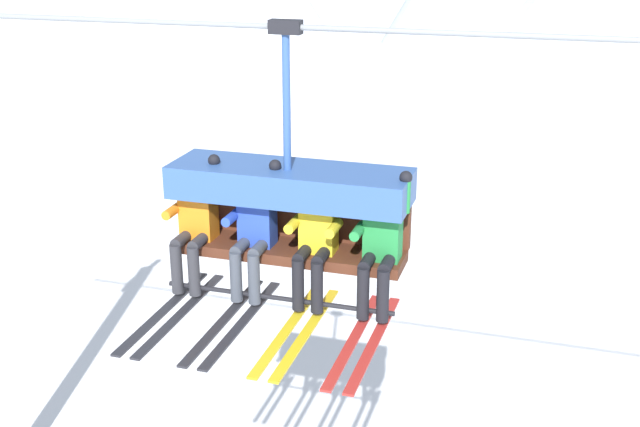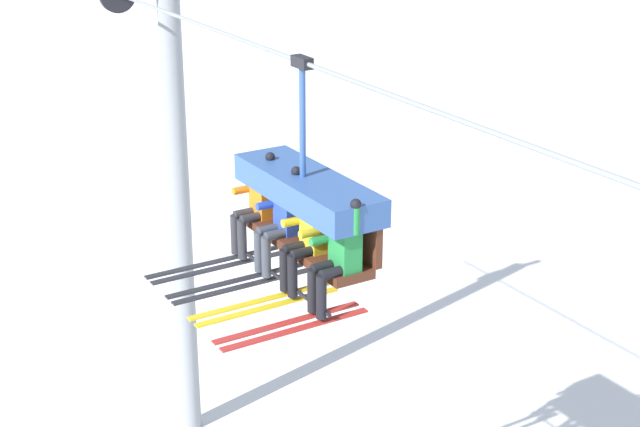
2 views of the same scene
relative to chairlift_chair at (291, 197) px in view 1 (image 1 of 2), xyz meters
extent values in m
cylinder|color=gray|center=(2.20, -0.07, 1.55)|extent=(17.32, 0.05, 0.05)
cube|color=#512819|center=(0.00, -0.07, -0.51)|extent=(2.17, 0.48, 0.10)
cube|color=#512819|center=(0.00, 0.21, -0.23)|extent=(2.17, 0.08, 0.45)
cube|color=#335699|center=(0.00, -0.01, 0.14)|extent=(2.21, 0.68, 0.30)
cylinder|color=black|center=(0.00, -0.39, -0.84)|extent=(2.17, 0.04, 0.04)
cylinder|color=#335699|center=(0.00, -0.07, 0.89)|extent=(0.07, 0.07, 1.21)
cube|color=black|center=(0.00, -0.07, 1.55)|extent=(0.28, 0.12, 0.12)
cube|color=orange|center=(-0.89, -0.09, -0.20)|extent=(0.32, 0.22, 0.52)
sphere|color=maroon|center=(-0.89, -0.09, 0.16)|extent=(0.22, 0.22, 0.22)
ellipsoid|color=black|center=(-0.89, -0.19, 0.16)|extent=(0.17, 0.04, 0.08)
cylinder|color=#2D2D33|center=(-0.98, -0.26, -0.42)|extent=(0.11, 0.34, 0.11)
cylinder|color=#2D2D33|center=(-0.81, -0.26, -0.42)|extent=(0.11, 0.34, 0.11)
cylinder|color=#2D2D33|center=(-0.98, -0.43, -0.66)|extent=(0.11, 0.11, 0.48)
cylinder|color=#2D2D33|center=(-0.81, -0.43, -0.66)|extent=(0.11, 0.11, 0.48)
cube|color=#232328|center=(-0.98, -0.73, -0.95)|extent=(0.09, 1.70, 0.02)
cube|color=#232328|center=(-0.81, -0.73, -0.95)|extent=(0.09, 1.70, 0.02)
cylinder|color=orange|center=(-1.08, -0.24, -0.16)|extent=(0.09, 0.30, 0.09)
cylinder|color=orange|center=(-0.71, -0.09, 0.15)|extent=(0.09, 0.09, 0.30)
sphere|color=black|center=(-0.71, -0.09, 0.32)|extent=(0.11, 0.11, 0.11)
cube|color=#2847B7|center=(-0.30, -0.09, -0.20)|extent=(0.32, 0.22, 0.52)
sphere|color=silver|center=(-0.30, -0.09, 0.16)|extent=(0.22, 0.22, 0.22)
ellipsoid|color=black|center=(-0.30, -0.19, 0.16)|extent=(0.17, 0.04, 0.08)
cylinder|color=#3D424C|center=(-0.39, -0.26, -0.42)|extent=(0.11, 0.34, 0.11)
cylinder|color=#3D424C|center=(-0.21, -0.26, -0.42)|extent=(0.11, 0.34, 0.11)
cylinder|color=#3D424C|center=(-0.39, -0.43, -0.66)|extent=(0.11, 0.11, 0.48)
cylinder|color=#3D424C|center=(-0.21, -0.43, -0.66)|extent=(0.11, 0.11, 0.48)
cube|color=#232328|center=(-0.39, -0.73, -0.95)|extent=(0.09, 1.70, 0.02)
cube|color=#232328|center=(-0.21, -0.73, -0.95)|extent=(0.09, 1.70, 0.02)
cylinder|color=#2847B7|center=(-0.49, -0.24, -0.16)|extent=(0.09, 0.30, 0.09)
cylinder|color=#2847B7|center=(-0.11, -0.09, 0.15)|extent=(0.09, 0.09, 0.30)
sphere|color=black|center=(-0.11, -0.09, 0.32)|extent=(0.11, 0.11, 0.11)
cube|color=yellow|center=(0.30, -0.09, -0.20)|extent=(0.32, 0.22, 0.52)
sphere|color=black|center=(0.30, -0.09, 0.16)|extent=(0.22, 0.22, 0.22)
ellipsoid|color=black|center=(0.30, -0.19, 0.16)|extent=(0.17, 0.04, 0.08)
cylinder|color=black|center=(0.21, -0.26, -0.42)|extent=(0.11, 0.34, 0.11)
cylinder|color=black|center=(0.39, -0.26, -0.42)|extent=(0.11, 0.34, 0.11)
cylinder|color=black|center=(0.21, -0.43, -0.66)|extent=(0.11, 0.11, 0.48)
cylinder|color=black|center=(0.39, -0.43, -0.66)|extent=(0.11, 0.11, 0.48)
cube|color=gold|center=(0.21, -0.73, -0.95)|extent=(0.09, 1.70, 0.02)
cube|color=gold|center=(0.39, -0.73, -0.95)|extent=(0.09, 1.70, 0.02)
cylinder|color=yellow|center=(0.11, -0.24, -0.16)|extent=(0.09, 0.30, 0.09)
cylinder|color=yellow|center=(0.49, -0.24, -0.16)|extent=(0.09, 0.30, 0.09)
cube|color=#23843D|center=(0.89, -0.09, -0.20)|extent=(0.32, 0.22, 0.52)
sphere|color=silver|center=(0.89, -0.09, 0.16)|extent=(0.22, 0.22, 0.22)
ellipsoid|color=black|center=(0.89, -0.19, 0.16)|extent=(0.17, 0.04, 0.08)
cylinder|color=black|center=(0.81, -0.26, -0.42)|extent=(0.11, 0.34, 0.11)
cylinder|color=black|center=(0.98, -0.26, -0.42)|extent=(0.11, 0.34, 0.11)
cylinder|color=black|center=(0.81, -0.43, -0.66)|extent=(0.11, 0.11, 0.48)
cylinder|color=black|center=(0.98, -0.43, -0.66)|extent=(0.11, 0.11, 0.48)
cube|color=#B22823|center=(0.81, -0.73, -0.95)|extent=(0.09, 1.70, 0.02)
cube|color=#B22823|center=(0.98, -0.73, -0.95)|extent=(0.09, 1.70, 0.02)
cylinder|color=#23843D|center=(0.71, -0.24, -0.16)|extent=(0.09, 0.30, 0.09)
cylinder|color=#23843D|center=(1.08, -0.09, 0.15)|extent=(0.09, 0.09, 0.30)
sphere|color=black|center=(1.08, -0.09, 0.32)|extent=(0.11, 0.11, 0.11)
camera|label=1|loc=(2.29, -6.58, 2.38)|focal=45.00mm
camera|label=2|loc=(8.70, -5.11, 3.75)|focal=55.00mm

